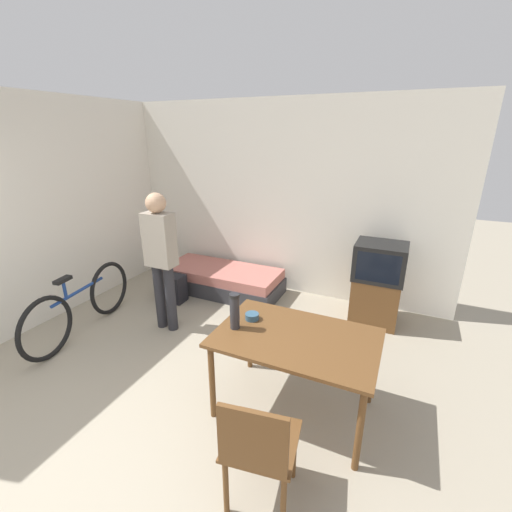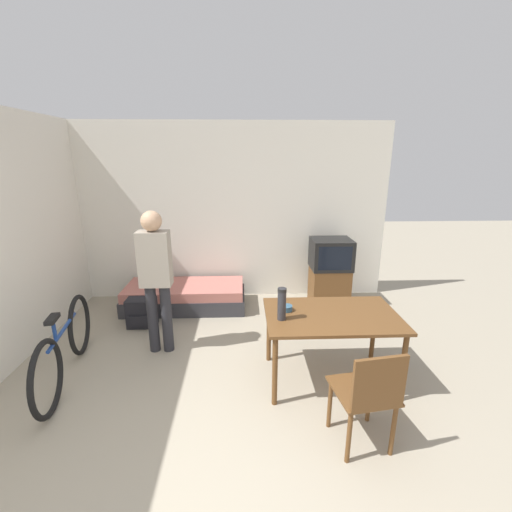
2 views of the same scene
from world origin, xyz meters
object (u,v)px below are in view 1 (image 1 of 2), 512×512
at_px(backpack, 172,288).
at_px(person_standing, 161,253).
at_px(bicycle, 81,305).
at_px(wooden_chair, 258,447).
at_px(daybed, 222,280).
at_px(dining_table, 296,345).
at_px(thermos_flask, 235,310).
at_px(tv, 377,283).
at_px(mate_bowl, 252,316).

bearing_deg(backpack, person_standing, -57.06).
bearing_deg(backpack, bicycle, -111.89).
bearing_deg(wooden_chair, backpack, 137.34).
distance_m(daybed, dining_table, 2.54).
bearing_deg(dining_table, thermos_flask, -169.60).
height_order(tv, mate_bowl, tv).
xyz_separation_m(tv, dining_table, (-0.44, -1.82, 0.12)).
distance_m(wooden_chair, thermos_flask, 1.05).
relative_size(bicycle, person_standing, 1.02).
height_order(bicycle, backpack, bicycle).
relative_size(bicycle, thermos_flask, 5.39).
bearing_deg(tv, bicycle, -151.30).
distance_m(tv, person_standing, 2.61).
xyz_separation_m(tv, wooden_chair, (-0.38, -2.70, -0.02)).
relative_size(tv, wooden_chair, 1.17).
distance_m(wooden_chair, backpack, 3.12).
height_order(daybed, thermos_flask, thermos_flask).
bearing_deg(wooden_chair, thermos_flask, 125.60).
bearing_deg(bicycle, thermos_flask, -5.54).
height_order(tv, dining_table, tv).
bearing_deg(thermos_flask, backpack, 142.62).
distance_m(thermos_flask, backpack, 2.27).
xyz_separation_m(daybed, person_standing, (-0.09, -1.18, 0.78)).
distance_m(daybed, tv, 2.20).
bearing_deg(tv, daybed, -179.39).
relative_size(daybed, backpack, 4.56).
distance_m(dining_table, wooden_chair, 0.90).
bearing_deg(tv, backpack, -167.31).
distance_m(tv, thermos_flask, 2.16).
distance_m(tv, dining_table, 1.87).
height_order(daybed, tv, tv).
xyz_separation_m(dining_table, thermos_flask, (-0.50, -0.09, 0.25)).
bearing_deg(dining_table, bicycle, 177.48).
relative_size(dining_table, wooden_chair, 1.46).
bearing_deg(person_standing, daybed, 85.51).
bearing_deg(bicycle, tv, 28.70).
height_order(tv, thermos_flask, thermos_flask).
bearing_deg(daybed, bicycle, -118.97).
xyz_separation_m(daybed, backpack, (-0.49, -0.58, 0.01)).
xyz_separation_m(dining_table, wooden_chair, (0.07, -0.89, -0.14)).
distance_m(dining_table, bicycle, 2.68).
bearing_deg(daybed, mate_bowl, -52.67).
relative_size(person_standing, backpack, 4.25).
xyz_separation_m(wooden_chair, mate_bowl, (-0.50, 0.98, 0.24)).
height_order(tv, wooden_chair, tv).
bearing_deg(tv, thermos_flask, -116.42).
height_order(wooden_chair, backpack, wooden_chair).
relative_size(person_standing, mate_bowl, 13.91).
bearing_deg(thermos_flask, daybed, 123.07).
height_order(mate_bowl, backpack, mate_bowl).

